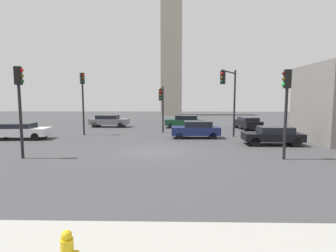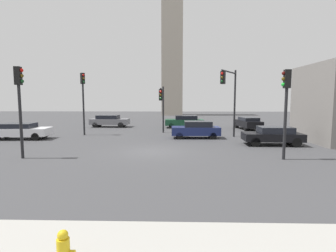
{
  "view_description": "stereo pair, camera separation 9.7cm",
  "coord_description": "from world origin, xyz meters",
  "px_view_note": "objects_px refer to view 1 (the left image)",
  "views": [
    {
      "loc": [
        1.31,
        -16.33,
        3.35
      ],
      "look_at": [
        0.86,
        3.86,
        1.25
      ],
      "focal_mm": 27.71,
      "sensor_mm": 36.0,
      "label": 1
    },
    {
      "loc": [
        1.41,
        -16.33,
        3.35
      ],
      "look_at": [
        0.86,
        3.86,
        1.25
      ],
      "focal_mm": 27.71,
      "sensor_mm": 36.0,
      "label": 2
    }
  ],
  "objects_px": {
    "car_1": "(247,123)",
    "car_5": "(20,131)",
    "car_0": "(109,121)",
    "traffic_light_4": "(162,101)",
    "traffic_light_1": "(286,97)",
    "fire_hydrant": "(67,251)",
    "traffic_light_0": "(20,95)",
    "car_2": "(196,129)",
    "traffic_light_2": "(83,92)",
    "traffic_light_3": "(229,90)",
    "car_3": "(184,121)",
    "car_4": "(273,135)"
  },
  "relations": [
    {
      "from": "car_2",
      "to": "car_5",
      "type": "height_order",
      "value": "car_2"
    },
    {
      "from": "car_0",
      "to": "car_5",
      "type": "distance_m",
      "value": 10.99
    },
    {
      "from": "traffic_light_2",
      "to": "car_0",
      "type": "xyz_separation_m",
      "value": [
        0.58,
        7.1,
        -3.2
      ]
    },
    {
      "from": "car_1",
      "to": "car_4",
      "type": "distance_m",
      "value": 10.04
    },
    {
      "from": "car_5",
      "to": "traffic_light_3",
      "type": "bearing_deg",
      "value": -1.49
    },
    {
      "from": "fire_hydrant",
      "to": "car_3",
      "type": "height_order",
      "value": "car_3"
    },
    {
      "from": "traffic_light_1",
      "to": "traffic_light_3",
      "type": "bearing_deg",
      "value": -77.14
    },
    {
      "from": "car_1",
      "to": "car_5",
      "type": "xyz_separation_m",
      "value": [
        -21.14,
        -7.73,
        -0.0
      ]
    },
    {
      "from": "fire_hydrant",
      "to": "traffic_light_0",
      "type": "bearing_deg",
      "value": 124.04
    },
    {
      "from": "traffic_light_2",
      "to": "car_0",
      "type": "height_order",
      "value": "traffic_light_2"
    },
    {
      "from": "traffic_light_1",
      "to": "car_2",
      "type": "xyz_separation_m",
      "value": [
        -4.22,
        7.86,
        -2.69
      ]
    },
    {
      "from": "traffic_light_2",
      "to": "car_4",
      "type": "height_order",
      "value": "traffic_light_2"
    },
    {
      "from": "traffic_light_0",
      "to": "car_5",
      "type": "relative_size",
      "value": 1.06
    },
    {
      "from": "fire_hydrant",
      "to": "car_5",
      "type": "xyz_separation_m",
      "value": [
        -10.91,
        16.66,
        0.21
      ]
    },
    {
      "from": "traffic_light_3",
      "to": "car_4",
      "type": "relative_size",
      "value": 1.39
    },
    {
      "from": "traffic_light_2",
      "to": "traffic_light_3",
      "type": "distance_m",
      "value": 13.18
    },
    {
      "from": "car_4",
      "to": "traffic_light_1",
      "type": "bearing_deg",
      "value": 78.52
    },
    {
      "from": "car_2",
      "to": "car_5",
      "type": "xyz_separation_m",
      "value": [
        -14.83,
        -1.01,
        -0.03
      ]
    },
    {
      "from": "traffic_light_2",
      "to": "traffic_light_1",
      "type": "bearing_deg",
      "value": 12.48
    },
    {
      "from": "car_5",
      "to": "car_0",
      "type": "bearing_deg",
      "value": 58.65
    },
    {
      "from": "traffic_light_2",
      "to": "traffic_light_3",
      "type": "relative_size",
      "value": 0.98
    },
    {
      "from": "car_2",
      "to": "car_3",
      "type": "relative_size",
      "value": 0.91
    },
    {
      "from": "car_1",
      "to": "fire_hydrant",
      "type": "bearing_deg",
      "value": 151.04
    },
    {
      "from": "car_3",
      "to": "car_4",
      "type": "bearing_deg",
      "value": 116.22
    },
    {
      "from": "traffic_light_1",
      "to": "car_2",
      "type": "height_order",
      "value": "traffic_light_1"
    },
    {
      "from": "fire_hydrant",
      "to": "car_2",
      "type": "bearing_deg",
      "value": 77.49
    },
    {
      "from": "fire_hydrant",
      "to": "car_4",
      "type": "height_order",
      "value": "car_4"
    },
    {
      "from": "traffic_light_4",
      "to": "car_3",
      "type": "relative_size",
      "value": 1.01
    },
    {
      "from": "car_0",
      "to": "car_3",
      "type": "relative_size",
      "value": 1.02
    },
    {
      "from": "traffic_light_4",
      "to": "fire_hydrant",
      "type": "height_order",
      "value": "traffic_light_4"
    },
    {
      "from": "traffic_light_1",
      "to": "car_5",
      "type": "height_order",
      "value": "traffic_light_1"
    },
    {
      "from": "traffic_light_0",
      "to": "traffic_light_4",
      "type": "bearing_deg",
      "value": 49.52
    },
    {
      "from": "traffic_light_3",
      "to": "car_3",
      "type": "height_order",
      "value": "traffic_light_3"
    },
    {
      "from": "traffic_light_1",
      "to": "car_1",
      "type": "height_order",
      "value": "traffic_light_1"
    },
    {
      "from": "traffic_light_4",
      "to": "car_0",
      "type": "bearing_deg",
      "value": -131.63
    },
    {
      "from": "car_3",
      "to": "car_5",
      "type": "bearing_deg",
      "value": 31.76
    },
    {
      "from": "traffic_light_1",
      "to": "fire_hydrant",
      "type": "bearing_deg",
      "value": 51.89
    },
    {
      "from": "traffic_light_1",
      "to": "traffic_light_2",
      "type": "relative_size",
      "value": 0.86
    },
    {
      "from": "car_2",
      "to": "traffic_light_2",
      "type": "bearing_deg",
      "value": -9.81
    },
    {
      "from": "traffic_light_0",
      "to": "car_5",
      "type": "height_order",
      "value": "traffic_light_0"
    },
    {
      "from": "traffic_light_4",
      "to": "fire_hydrant",
      "type": "bearing_deg",
      "value": -0.2
    },
    {
      "from": "traffic_light_0",
      "to": "car_0",
      "type": "relative_size",
      "value": 1.11
    },
    {
      "from": "traffic_light_3",
      "to": "fire_hydrant",
      "type": "height_order",
      "value": "traffic_light_3"
    },
    {
      "from": "car_3",
      "to": "car_5",
      "type": "height_order",
      "value": "car_3"
    },
    {
      "from": "traffic_light_0",
      "to": "car_5",
      "type": "distance_m",
      "value": 8.7
    },
    {
      "from": "traffic_light_1",
      "to": "car_1",
      "type": "xyz_separation_m",
      "value": [
        2.08,
        14.59,
        -2.72
      ]
    },
    {
      "from": "car_0",
      "to": "traffic_light_2",
      "type": "bearing_deg",
      "value": -92.46
    },
    {
      "from": "traffic_light_0",
      "to": "car_0",
      "type": "height_order",
      "value": "traffic_light_0"
    },
    {
      "from": "traffic_light_4",
      "to": "car_5",
      "type": "bearing_deg",
      "value": -72.02
    },
    {
      "from": "traffic_light_2",
      "to": "fire_hydrant",
      "type": "bearing_deg",
      "value": -26.02
    }
  ]
}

